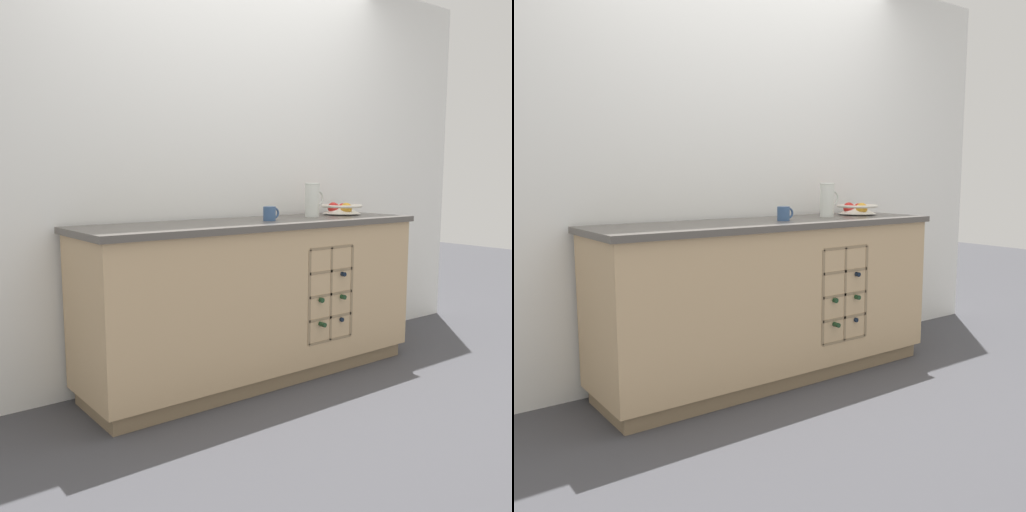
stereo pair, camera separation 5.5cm
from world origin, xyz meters
The scene contains 6 objects.
ground_plane centered at (0.00, 0.00, 0.00)m, with size 14.00×14.00×0.00m, color #424247.
back_wall centered at (0.00, 0.35, 1.27)m, with size 4.49×0.06×2.55m, color white.
kitchen_island centered at (0.00, 0.00, 0.48)m, with size 2.13×0.62×0.94m.
fruit_bowl centered at (0.77, 0.07, 0.98)m, with size 0.27×0.27×0.08m.
white_pitcher centered at (0.50, 0.06, 1.05)m, with size 0.15×0.10×0.21m.
ceramic_mug centered at (0.07, -0.05, 0.98)m, with size 0.11×0.07×0.08m.
Camera 1 is at (-1.99, -2.63, 1.19)m, focal length 40.00 mm.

